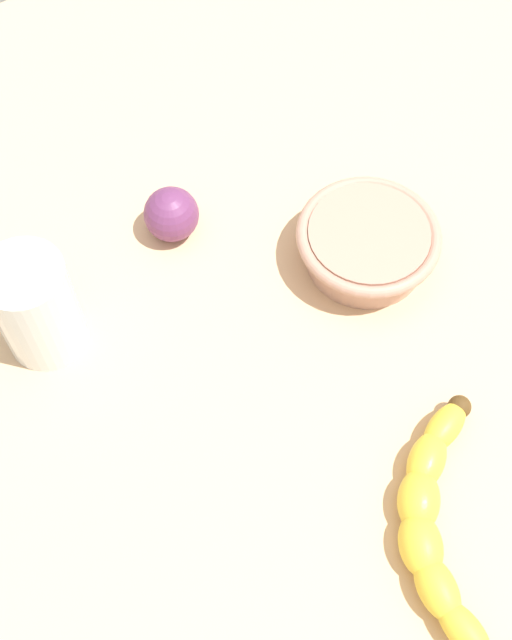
{
  "coord_description": "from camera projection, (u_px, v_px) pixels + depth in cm",
  "views": [
    {
      "loc": [
        25.96,
        -19.93,
        71.22
      ],
      "look_at": [
        -6.14,
        -0.82,
        5.0
      ],
      "focal_mm": 47.03,
      "sensor_mm": 36.0,
      "label": 1
    }
  ],
  "objects": [
    {
      "name": "smoothie_glass",
      "position": [
        36.0,
        307.0,
        0.73
      ],
      "size": [
        7.26,
        7.26,
        10.97
      ],
      "color": "silver",
      "rests_on": "wooden_tabletop"
    },
    {
      "name": "ceramic_bowl",
      "position": [
        367.0,
        243.0,
        0.79
      ],
      "size": [
        13.69,
        13.69,
        4.58
      ],
      "color": "tan",
      "rests_on": "wooden_tabletop"
    },
    {
      "name": "plum_fruit",
      "position": [
        171.0,
        214.0,
        0.81
      ],
      "size": [
        5.4,
        5.4,
        5.4
      ],
      "primitive_type": "sphere",
      "color": "#6B3360",
      "rests_on": "wooden_tabletop"
    },
    {
      "name": "wooden_tabletop",
      "position": [
        298.0,
        385.0,
        0.77
      ],
      "size": [
        120.0,
        120.0,
        3.0
      ],
      "primitive_type": "cube",
      "color": "#DBB184",
      "rests_on": "ground"
    },
    {
      "name": "banana",
      "position": [
        434.0,
        522.0,
        0.67
      ],
      "size": [
        19.5,
        13.78,
        3.5
      ],
      "rotation": [
        0.0,
        0.0,
        5.73
      ],
      "color": "yellow",
      "rests_on": "wooden_tabletop"
    }
  ]
}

